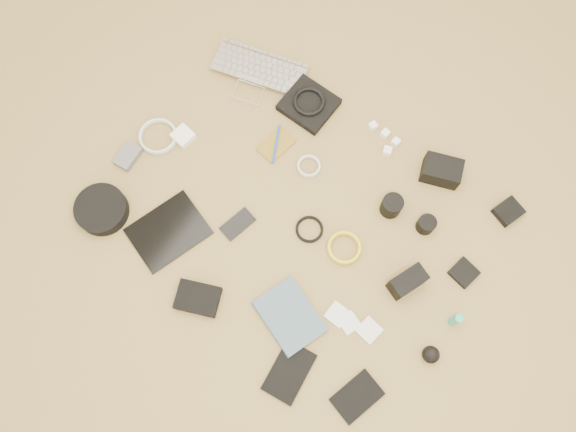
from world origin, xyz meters
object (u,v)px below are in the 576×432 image
Objects in this scene: tablet at (168,231)px; headphone_case at (102,210)px; dslr_camera at (441,171)px; phone at (238,224)px; laptop at (254,80)px; paperback at (269,330)px.

tablet is 1.38× the size of headphone_case.
headphone_case reaches higher than tablet.
dslr_camera is 0.53× the size of tablet.
tablet reaches higher than phone.
phone is 0.49m from headphone_case.
headphone_case is at bearing -114.77° from laptop.
headphone_case is 0.75m from paperback.
paperback is (0.75, -0.01, -0.01)m from headphone_case.
dslr_camera is 1.02m from tablet.
dslr_camera is 1.11× the size of phone.
laptop is 0.77m from headphone_case.
dslr_camera is at bearing 8.00° from paperback.
dslr_camera reaches higher than paperback.
phone is at bearing -149.63° from dslr_camera.
tablet is at bearing -151.64° from dslr_camera.
paperback reaches higher than phone.
laptop is at bearing 117.94° from tablet.
dslr_camera is at bearing 63.00° from phone.
phone is at bearing 72.91° from paperback.
headphone_case is at bearing -137.22° from phone.
tablet is at bearing 16.70° from headphone_case.
phone is 0.40m from paperback.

